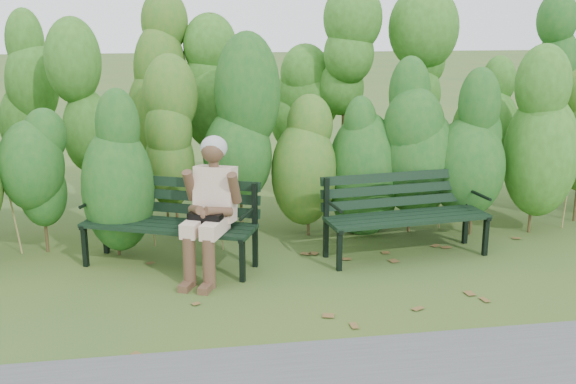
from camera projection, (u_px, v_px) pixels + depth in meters
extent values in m
plane|color=#355325|center=(295.00, 290.00, 5.57)|extent=(80.00, 80.00, 0.00)
cylinder|color=#47381E|center=(49.00, 212.00, 6.38)|extent=(0.03, 0.03, 0.80)
ellipsoid|color=#32601C|center=(43.00, 146.00, 6.22)|extent=(0.64, 0.64, 1.44)
cylinder|color=#47381E|center=(115.00, 209.00, 6.47)|extent=(0.03, 0.03, 0.80)
ellipsoid|color=#32601C|center=(111.00, 144.00, 6.31)|extent=(0.64, 0.64, 1.44)
cylinder|color=#47381E|center=(180.00, 206.00, 6.57)|extent=(0.03, 0.03, 0.80)
ellipsoid|color=#32601C|center=(177.00, 142.00, 6.41)|extent=(0.64, 0.64, 1.44)
cylinder|color=#47381E|center=(242.00, 204.00, 6.66)|extent=(0.03, 0.03, 0.80)
ellipsoid|color=#32601C|center=(241.00, 140.00, 6.50)|extent=(0.64, 0.64, 1.44)
cylinder|color=#47381E|center=(303.00, 201.00, 6.76)|extent=(0.03, 0.03, 0.80)
ellipsoid|color=#32601C|center=(303.00, 138.00, 6.60)|extent=(0.64, 0.64, 1.44)
cylinder|color=#47381E|center=(362.00, 199.00, 6.86)|extent=(0.03, 0.03, 0.80)
ellipsoid|color=#32601C|center=(363.00, 137.00, 6.70)|extent=(0.64, 0.64, 1.44)
cylinder|color=#47381E|center=(419.00, 196.00, 6.95)|extent=(0.03, 0.03, 0.80)
ellipsoid|color=#32601C|center=(422.00, 135.00, 6.79)|extent=(0.64, 0.64, 1.44)
cylinder|color=#47381E|center=(475.00, 194.00, 7.05)|extent=(0.03, 0.03, 0.80)
ellipsoid|color=#32601C|center=(479.00, 133.00, 6.89)|extent=(0.64, 0.64, 1.44)
cylinder|color=#47381E|center=(529.00, 191.00, 7.14)|extent=(0.03, 0.03, 0.80)
ellipsoid|color=#32601C|center=(535.00, 132.00, 6.98)|extent=(0.64, 0.64, 1.44)
cylinder|color=#47381E|center=(11.00, 175.00, 7.21)|extent=(0.04, 0.04, 1.10)
ellipsoid|color=#19531C|center=(3.00, 93.00, 6.99)|extent=(0.70, 0.70, 1.98)
cylinder|color=#47381E|center=(85.00, 173.00, 7.33)|extent=(0.04, 0.04, 1.10)
ellipsoid|color=#19531C|center=(79.00, 92.00, 7.11)|extent=(0.70, 0.70, 1.98)
cylinder|color=#47381E|center=(157.00, 170.00, 7.45)|extent=(0.04, 0.04, 1.10)
ellipsoid|color=#19531C|center=(153.00, 90.00, 7.23)|extent=(0.70, 0.70, 1.98)
cylinder|color=#47381E|center=(226.00, 168.00, 7.57)|extent=(0.04, 0.04, 1.10)
ellipsoid|color=#19531C|center=(224.00, 89.00, 7.35)|extent=(0.70, 0.70, 1.98)
cylinder|color=#47381E|center=(294.00, 165.00, 7.69)|extent=(0.04, 0.04, 1.10)
ellipsoid|color=#19531C|center=(294.00, 88.00, 7.47)|extent=(0.70, 0.70, 1.98)
cylinder|color=#47381E|center=(359.00, 163.00, 7.81)|extent=(0.04, 0.04, 1.10)
ellipsoid|color=#19531C|center=(361.00, 87.00, 7.59)|extent=(0.70, 0.70, 1.98)
cylinder|color=#47381E|center=(422.00, 161.00, 7.93)|extent=(0.04, 0.04, 1.10)
ellipsoid|color=#19531C|center=(426.00, 86.00, 7.71)|extent=(0.70, 0.70, 1.98)
cylinder|color=#47381E|center=(483.00, 159.00, 8.05)|extent=(0.04, 0.04, 1.10)
ellipsoid|color=#19531C|center=(489.00, 85.00, 7.83)|extent=(0.70, 0.70, 1.98)
cylinder|color=#47381E|center=(543.00, 157.00, 8.17)|extent=(0.04, 0.04, 1.10)
ellipsoid|color=#19531C|center=(550.00, 84.00, 7.95)|extent=(0.70, 0.70, 1.98)
cube|color=brown|center=(209.00, 284.00, 5.68)|extent=(0.11, 0.11, 0.01)
cube|color=brown|center=(226.00, 283.00, 5.71)|extent=(0.11, 0.11, 0.01)
cube|color=brown|center=(118.00, 293.00, 5.50)|extent=(0.11, 0.11, 0.01)
cube|color=brown|center=(326.00, 288.00, 5.60)|extent=(0.09, 0.10, 0.01)
cube|color=brown|center=(483.00, 255.00, 6.38)|extent=(0.07, 0.09, 0.01)
cube|color=brown|center=(150.00, 260.00, 6.25)|extent=(0.07, 0.09, 0.01)
cube|color=brown|center=(475.00, 240.00, 6.81)|extent=(0.11, 0.11, 0.01)
cube|color=brown|center=(532.00, 342.00, 4.67)|extent=(0.11, 0.11, 0.01)
cube|color=brown|center=(532.00, 270.00, 6.01)|extent=(0.11, 0.11, 0.01)
cube|color=brown|center=(193.00, 291.00, 5.54)|extent=(0.11, 0.11, 0.01)
cube|color=brown|center=(240.00, 320.00, 5.01)|extent=(0.11, 0.10, 0.01)
cube|color=brown|center=(477.00, 336.00, 4.75)|extent=(0.09, 0.08, 0.01)
cube|color=brown|center=(465.00, 245.00, 6.67)|extent=(0.11, 0.11, 0.01)
cube|color=brown|center=(253.00, 261.00, 6.23)|extent=(0.11, 0.10, 0.01)
cube|color=brown|center=(426.00, 244.00, 6.70)|extent=(0.11, 0.11, 0.01)
cube|color=brown|center=(187.00, 262.00, 6.20)|extent=(0.10, 0.08, 0.01)
cube|color=brown|center=(440.00, 349.00, 4.57)|extent=(0.11, 0.11, 0.01)
cube|color=brown|center=(246.00, 281.00, 5.76)|extent=(0.11, 0.11, 0.01)
cube|color=black|center=(161.00, 231.00, 5.84)|extent=(1.47, 0.71, 0.03)
cube|color=black|center=(166.00, 228.00, 5.94)|extent=(1.47, 0.71, 0.03)
cube|color=black|center=(171.00, 224.00, 6.04)|extent=(1.47, 0.71, 0.03)
cube|color=black|center=(176.00, 221.00, 6.14)|extent=(1.47, 0.71, 0.03)
cube|color=black|center=(179.00, 208.00, 6.20)|extent=(1.45, 0.67, 0.09)
cube|color=black|center=(179.00, 195.00, 6.18)|extent=(1.45, 0.67, 0.09)
cube|color=black|center=(179.00, 182.00, 6.16)|extent=(1.45, 0.67, 0.09)
cube|color=black|center=(85.00, 246.00, 6.06)|extent=(0.06, 0.06, 0.39)
cube|color=black|center=(104.00, 214.00, 6.36)|extent=(0.06, 0.06, 0.78)
cube|color=black|center=(93.00, 222.00, 6.18)|extent=(0.21, 0.41, 0.03)
cylinder|color=black|center=(89.00, 203.00, 6.09)|extent=(0.16, 0.31, 0.03)
cube|color=black|center=(242.00, 260.00, 5.70)|extent=(0.06, 0.06, 0.39)
cube|color=black|center=(255.00, 225.00, 6.00)|extent=(0.06, 0.06, 0.78)
cube|color=black|center=(248.00, 234.00, 5.82)|extent=(0.21, 0.41, 0.03)
cylinder|color=black|center=(246.00, 214.00, 5.73)|extent=(0.16, 0.31, 0.03)
cube|color=black|center=(415.00, 222.00, 6.11)|extent=(1.54, 0.27, 0.03)
cube|color=black|center=(410.00, 219.00, 6.21)|extent=(1.54, 0.27, 0.03)
cube|color=black|center=(405.00, 216.00, 6.31)|extent=(1.54, 0.27, 0.03)
cube|color=black|center=(400.00, 213.00, 6.41)|extent=(1.54, 0.27, 0.03)
cube|color=black|center=(397.00, 201.00, 6.46)|extent=(1.53, 0.22, 0.09)
cube|color=black|center=(397.00, 189.00, 6.44)|extent=(1.53, 0.22, 0.09)
cube|color=black|center=(397.00, 177.00, 6.42)|extent=(1.53, 0.22, 0.09)
cube|color=black|center=(339.00, 250.00, 5.95)|extent=(0.05, 0.05, 0.38)
cube|color=black|center=(326.00, 218.00, 6.25)|extent=(0.05, 0.05, 0.77)
cube|color=black|center=(333.00, 226.00, 6.07)|extent=(0.09, 0.43, 0.03)
cylinder|color=black|center=(335.00, 207.00, 5.98)|extent=(0.07, 0.32, 0.03)
cube|color=black|center=(486.00, 236.00, 6.34)|extent=(0.05, 0.05, 0.38)
cube|color=black|center=(467.00, 206.00, 6.64)|extent=(0.05, 0.05, 0.77)
cube|color=black|center=(477.00, 213.00, 6.46)|extent=(0.09, 0.43, 0.03)
cylinder|color=black|center=(481.00, 196.00, 6.37)|extent=(0.07, 0.32, 0.03)
cube|color=beige|center=(196.00, 226.00, 5.70)|extent=(0.29, 0.42, 0.13)
cube|color=beige|center=(215.00, 227.00, 5.66)|extent=(0.29, 0.42, 0.13)
cylinder|color=brown|center=(189.00, 262.00, 5.61)|extent=(0.14, 0.14, 0.43)
cylinder|color=brown|center=(209.00, 263.00, 5.57)|extent=(0.14, 0.14, 0.43)
cube|color=brown|center=(187.00, 286.00, 5.58)|extent=(0.16, 0.21, 0.06)
cube|color=brown|center=(206.00, 288.00, 5.54)|extent=(0.16, 0.21, 0.06)
cube|color=beige|center=(215.00, 194.00, 5.87)|extent=(0.41, 0.36, 0.50)
cylinder|color=brown|center=(214.00, 165.00, 5.78)|extent=(0.09, 0.09, 0.10)
sphere|color=brown|center=(213.00, 151.00, 5.74)|extent=(0.20, 0.20, 0.20)
ellipsoid|color=gray|center=(214.00, 148.00, 5.76)|extent=(0.23, 0.22, 0.21)
cylinder|color=brown|center=(190.00, 185.00, 5.82)|extent=(0.16, 0.22, 0.30)
cylinder|color=brown|center=(234.00, 188.00, 5.73)|extent=(0.16, 0.22, 0.30)
cylinder|color=brown|center=(196.00, 210.00, 5.72)|extent=(0.14, 0.27, 0.13)
cylinder|color=brown|center=(219.00, 211.00, 5.68)|extent=(0.27, 0.19, 0.13)
sphere|color=brown|center=(205.00, 215.00, 5.65)|extent=(0.11, 0.11, 0.11)
cube|color=black|center=(206.00, 222.00, 5.68)|extent=(0.31, 0.22, 0.15)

